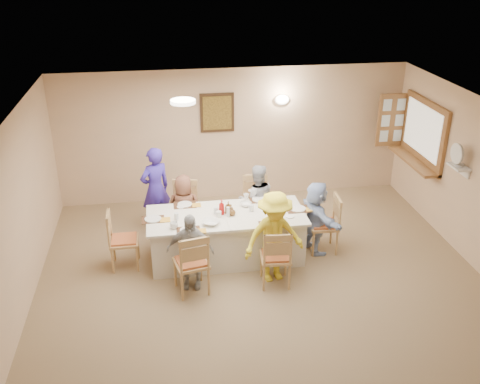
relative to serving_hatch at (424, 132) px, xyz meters
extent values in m
plane|color=#806D54|center=(-3.21, -2.40, -1.50)|extent=(7.00, 7.00, 0.00)
plane|color=tan|center=(-3.21, 1.10, -0.25)|extent=(6.50, 0.00, 6.50)
plane|color=tan|center=(-6.46, -2.40, -0.25)|extent=(0.00, 7.00, 7.00)
plane|color=white|center=(-3.21, -2.40, 1.00)|extent=(7.00, 7.00, 0.00)
cube|color=#3E2915|center=(-3.51, 1.07, 0.20)|extent=(0.62, 0.04, 0.72)
cube|color=black|center=(-3.51, 1.05, 0.20)|extent=(0.52, 0.02, 0.62)
ellipsoid|color=white|center=(-2.31, 1.04, 0.40)|extent=(0.26, 0.09, 0.18)
cylinder|color=white|center=(-4.21, -0.90, 0.97)|extent=(0.36, 0.36, 0.05)
cube|color=brown|center=(0.00, 0.00, 0.00)|extent=(0.06, 1.50, 1.15)
cube|color=brown|center=(-0.12, 0.00, -0.53)|extent=(0.30, 1.50, 0.05)
cube|color=brown|center=(-0.26, 0.76, 0.00)|extent=(0.55, 0.04, 1.00)
cube|color=white|center=(-0.08, -1.35, -0.10)|extent=(0.22, 0.36, 0.03)
cube|color=silver|center=(-3.65, -1.15, -1.12)|extent=(2.40, 1.01, 0.76)
imported|color=brown|center=(-4.25, -0.47, -0.93)|extent=(0.67, 0.53, 1.15)
imported|color=#A8A9B3|center=(-3.05, -0.47, -0.87)|extent=(0.61, 0.48, 1.25)
imported|color=#9F9F9F|center=(-4.25, -1.83, -0.93)|extent=(0.79, 0.55, 1.15)
imported|color=yellow|center=(-3.05, -1.83, -0.80)|extent=(1.10, 0.86, 1.39)
imported|color=#AEC5F2|center=(-2.23, -1.15, -0.90)|extent=(1.24, 0.79, 1.19)
imported|color=#3E2CBA|center=(-4.70, 0.00, -0.76)|extent=(0.84, 0.81, 1.48)
cube|color=#472B19|center=(-4.25, -1.57, -0.74)|extent=(0.34, 0.25, 0.01)
cylinder|color=white|center=(-4.25, -1.57, -0.73)|extent=(0.24, 0.24, 0.02)
cube|color=gold|center=(-4.07, -1.62, -0.73)|extent=(0.14, 0.14, 0.01)
cube|color=#472B19|center=(-3.05, -1.57, -0.74)|extent=(0.33, 0.24, 0.01)
cylinder|color=white|center=(-3.05, -1.57, -0.73)|extent=(0.24, 0.24, 0.02)
cube|color=gold|center=(-2.87, -1.62, -0.73)|extent=(0.13, 0.13, 0.01)
cube|color=#472B19|center=(-4.25, -0.73, -0.74)|extent=(0.35, 0.26, 0.01)
cylinder|color=white|center=(-4.25, -0.73, -0.73)|extent=(0.23, 0.23, 0.01)
cube|color=gold|center=(-4.07, -0.78, -0.73)|extent=(0.14, 0.14, 0.01)
cube|color=#472B19|center=(-3.05, -0.73, -0.74)|extent=(0.33, 0.24, 0.01)
cylinder|color=white|center=(-3.05, -0.73, -0.73)|extent=(0.25, 0.25, 0.02)
cube|color=gold|center=(-2.87, -0.78, -0.73)|extent=(0.15, 0.15, 0.01)
cube|color=#472B19|center=(-4.75, -1.15, -0.74)|extent=(0.33, 0.25, 0.01)
cylinder|color=white|center=(-4.75, -1.15, -0.73)|extent=(0.25, 0.25, 0.02)
cube|color=gold|center=(-4.57, -1.20, -0.73)|extent=(0.15, 0.15, 0.01)
cube|color=#472B19|center=(-2.53, -1.15, -0.74)|extent=(0.36, 0.27, 0.01)
cylinder|color=white|center=(-2.53, -1.15, -0.73)|extent=(0.24, 0.24, 0.02)
cube|color=gold|center=(-2.35, -1.20, -0.73)|extent=(0.14, 0.14, 0.01)
imported|color=white|center=(-4.44, -1.47, -0.69)|extent=(0.21, 0.21, 0.10)
imported|color=white|center=(-3.26, -0.66, -0.70)|extent=(0.13, 0.13, 0.08)
imported|color=white|center=(-3.91, -1.42, -0.71)|extent=(0.41, 0.41, 0.06)
imported|color=white|center=(-3.30, -0.91, -0.71)|extent=(0.22, 0.22, 0.06)
imported|color=#AB0F0E|center=(-3.71, -1.13, -0.62)|extent=(0.14, 0.14, 0.24)
imported|color=brown|center=(-3.61, -1.11, -0.64)|extent=(0.15, 0.15, 0.19)
imported|color=brown|center=(-3.56, -1.19, -0.67)|extent=(0.16, 0.16, 0.14)
cylinder|color=silver|center=(-3.80, -1.10, -0.68)|extent=(0.07, 0.07, 0.10)
camera|label=1|loc=(-4.55, -8.30, 2.99)|focal=40.00mm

